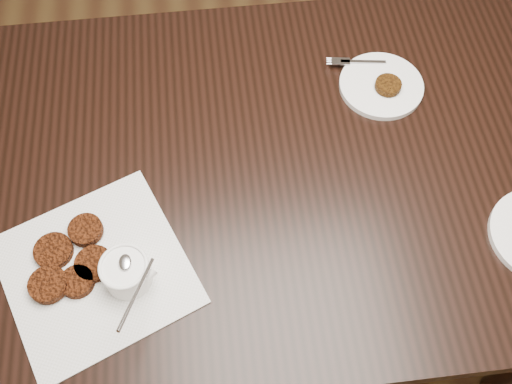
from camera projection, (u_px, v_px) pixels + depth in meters
floor at (290, 330)px, 1.74m from camera, size 4.00×4.00×0.00m
table at (264, 240)px, 1.48m from camera, size 1.41×0.91×0.75m
napkin at (96, 270)px, 1.03m from camera, size 0.41×0.41×0.00m
sauce_ramekin at (123, 265)px, 0.97m from camera, size 0.12×0.12×0.12m
patty_cluster at (70, 269)px, 1.02m from camera, size 0.30×0.30×0.02m
plate_with_patty at (382, 83)px, 1.24m from camera, size 0.21×0.21×0.03m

